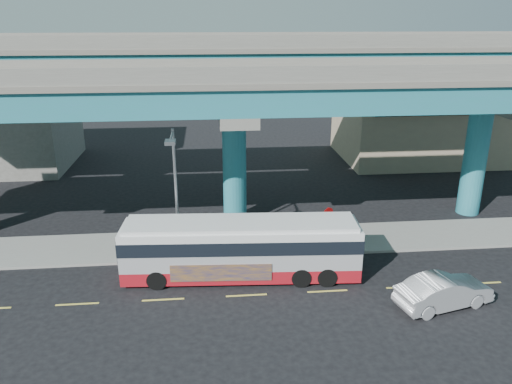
{
  "coord_description": "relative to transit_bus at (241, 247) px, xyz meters",
  "views": [
    {
      "loc": [
        -1.59,
        -21.35,
        12.86
      ],
      "look_at": [
        0.88,
        4.0,
        3.78
      ],
      "focal_mm": 35.0,
      "sensor_mm": 36.0,
      "label": 1
    }
  ],
  "objects": [
    {
      "name": "ground",
      "position": [
        0.1,
        -1.62,
        -1.69
      ],
      "size": [
        120.0,
        120.0,
        0.0
      ],
      "primitive_type": "plane",
      "color": "black",
      "rests_on": "ground"
    },
    {
      "name": "stop_sign",
      "position": [
        5.1,
        2.56,
        0.26
      ],
      "size": [
        0.68,
        0.38,
        2.5
      ],
      "rotation": [
        0.0,
        0.0,
        0.1
      ],
      "color": "gray",
      "rests_on": "sidewalk"
    },
    {
      "name": "sidewalk",
      "position": [
        0.1,
        3.88,
        -1.62
      ],
      "size": [
        70.0,
        4.0,
        0.15
      ],
      "primitive_type": "cube",
      "color": "gray",
      "rests_on": "ground"
    },
    {
      "name": "building_beige",
      "position": [
        18.1,
        21.37,
        1.82
      ],
      "size": [
        14.0,
        10.23,
        7.0
      ],
      "color": "tan",
      "rests_on": "ground"
    },
    {
      "name": "viaduct",
      "position": [
        0.1,
        7.49,
        7.45
      ],
      "size": [
        52.0,
        12.4,
        11.7
      ],
      "color": "teal",
      "rests_on": "ground"
    },
    {
      "name": "street_lamp",
      "position": [
        -3.3,
        1.84,
        3.19
      ],
      "size": [
        0.5,
        2.38,
        7.23
      ],
      "color": "gray",
      "rests_on": "sidewalk"
    },
    {
      "name": "transit_bus",
      "position": [
        0.0,
        0.0,
        0.0
      ],
      "size": [
        12.17,
        3.35,
        3.09
      ],
      "rotation": [
        0.0,
        0.0,
        -0.06
      ],
      "color": "#A2131D",
      "rests_on": "ground"
    },
    {
      "name": "sedan",
      "position": [
        9.14,
        -3.7,
        -0.93
      ],
      "size": [
        3.84,
        5.4,
        1.52
      ],
      "primitive_type": "imported",
      "rotation": [
        0.0,
        0.0,
        1.82
      ],
      "color": "#B1B1B6",
      "rests_on": "ground"
    },
    {
      "name": "lane_markings",
      "position": [
        0.1,
        -1.92,
        -1.69
      ],
      "size": [
        58.0,
        0.12,
        0.01
      ],
      "color": "#D8C64C",
      "rests_on": "ground"
    }
  ]
}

